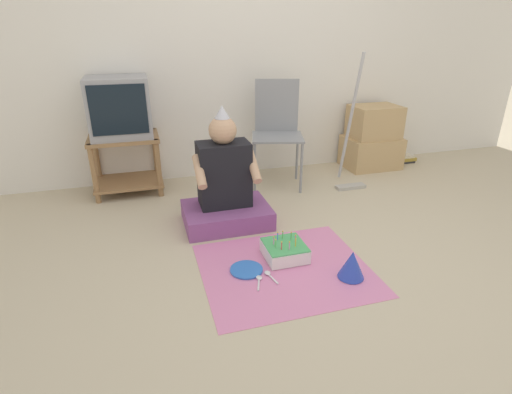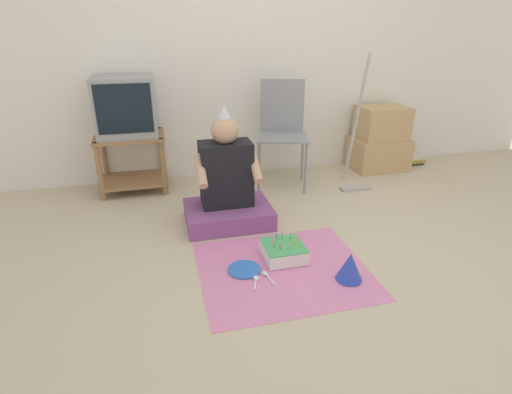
# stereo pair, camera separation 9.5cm
# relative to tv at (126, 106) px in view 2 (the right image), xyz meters

# --- Properties ---
(ground_plane) EXTENTS (16.00, 16.00, 0.00)m
(ground_plane) POSITION_rel_tv_xyz_m (1.18, -1.71, -0.76)
(ground_plane) COLOR beige
(wall_back) EXTENTS (6.40, 0.06, 2.55)m
(wall_back) POSITION_rel_tv_xyz_m (1.18, 0.25, 0.52)
(wall_back) COLOR white
(wall_back) RESTS_ON ground_plane
(tv_stand) EXTENTS (0.58, 0.45, 0.51)m
(tv_stand) POSITION_rel_tv_xyz_m (-0.00, -0.00, -0.45)
(tv_stand) COLOR #997047
(tv_stand) RESTS_ON ground_plane
(tv) EXTENTS (0.49, 0.43, 0.49)m
(tv) POSITION_rel_tv_xyz_m (0.00, 0.00, 0.00)
(tv) COLOR #99999E
(tv) RESTS_ON tv_stand
(folding_chair) EXTENTS (0.54, 0.50, 0.95)m
(folding_chair) POSITION_rel_tv_xyz_m (1.34, -0.17, -0.21)
(folding_chair) COLOR gray
(folding_chair) RESTS_ON ground_plane
(cardboard_box_stack) EXTENTS (0.55, 0.41, 0.64)m
(cardboard_box_stack) POSITION_rel_tv_xyz_m (2.45, -0.01, -0.46)
(cardboard_box_stack) COLOR tan
(cardboard_box_stack) RESTS_ON ground_plane
(dust_mop) EXTENTS (0.28, 0.29, 1.19)m
(dust_mop) POSITION_rel_tv_xyz_m (1.95, -0.45, -0.42)
(dust_mop) COLOR #B2ADA3
(dust_mop) RESTS_ON ground_plane
(book_pile) EXTENTS (0.20, 0.14, 0.08)m
(book_pile) POSITION_rel_tv_xyz_m (2.90, 0.01, -0.72)
(book_pile) COLOR #333338
(book_pile) RESTS_ON ground_plane
(person_seated) EXTENTS (0.63, 0.47, 0.88)m
(person_seated) POSITION_rel_tv_xyz_m (0.70, -0.85, -0.48)
(person_seated) COLOR #8C4C8C
(person_seated) RESTS_ON ground_plane
(party_cloth) EXTENTS (1.02, 0.89, 0.01)m
(party_cloth) POSITION_rel_tv_xyz_m (0.91, -1.59, -0.75)
(party_cloth) COLOR pink
(party_cloth) RESTS_ON ground_plane
(birthday_cake) EXTENTS (0.26, 0.26, 0.15)m
(birthday_cake) POSITION_rel_tv_xyz_m (0.95, -1.46, -0.70)
(birthday_cake) COLOR white
(birthday_cake) RESTS_ON party_cloth
(party_hat_blue) EXTENTS (0.16, 0.16, 0.17)m
(party_hat_blue) POSITION_rel_tv_xyz_m (1.25, -1.78, -0.67)
(party_hat_blue) COLOR blue
(party_hat_blue) RESTS_ON party_cloth
(paper_plate) EXTENTS (0.20, 0.20, 0.01)m
(paper_plate) POSITION_rel_tv_xyz_m (0.67, -1.54, -0.75)
(paper_plate) COLOR blue
(paper_plate) RESTS_ON party_cloth
(plastic_spoon_near) EXTENTS (0.05, 0.14, 0.01)m
(plastic_spoon_near) POSITION_rel_tv_xyz_m (0.79, -1.63, -0.75)
(plastic_spoon_near) COLOR white
(plastic_spoon_near) RESTS_ON party_cloth
(plastic_spoon_far) EXTENTS (0.06, 0.14, 0.01)m
(plastic_spoon_far) POSITION_rel_tv_xyz_m (0.72, -1.66, -0.75)
(plastic_spoon_far) COLOR white
(plastic_spoon_far) RESTS_ON party_cloth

